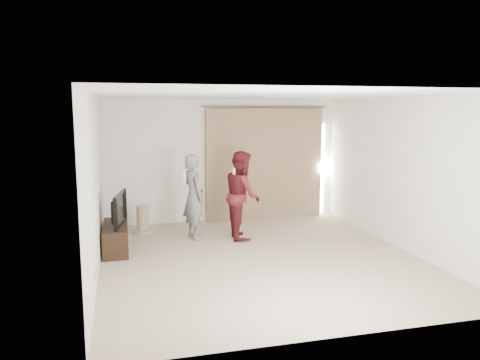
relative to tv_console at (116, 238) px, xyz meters
name	(u,v)px	position (x,y,z in m)	size (l,w,h in m)	color
floor	(260,258)	(2.27, -1.01, -0.23)	(5.50, 5.50, 0.00)	tan
wall_back	(224,161)	(2.27, 1.74, 1.07)	(5.00, 0.04, 2.60)	silver
wall_left	(95,185)	(-0.23, -1.01, 1.07)	(0.04, 5.50, 2.60)	silver
ceiling	(262,95)	(2.27, -1.01, 2.37)	(5.00, 5.50, 0.01)	white
curtain	(265,164)	(3.18, 1.67, 0.98)	(2.80, 0.11, 2.46)	#9D8860
tv_console	(116,238)	(0.00, 0.00, 0.00)	(0.41, 1.17, 0.45)	black
tv	(114,209)	(0.00, 0.00, 0.50)	(0.95, 0.12, 0.55)	black
scratching_post	(143,222)	(0.50, 1.04, -0.01)	(0.41, 0.41, 0.55)	tan
person_man	(194,196)	(1.42, 0.46, 0.56)	(0.52, 0.66, 1.58)	slate
person_woman	(242,195)	(2.29, 0.27, 0.59)	(0.68, 0.84, 1.63)	#55151B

